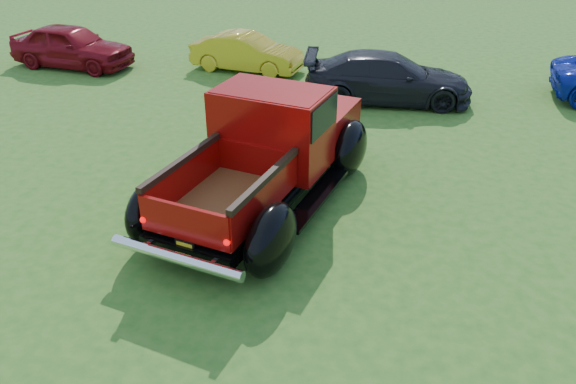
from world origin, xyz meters
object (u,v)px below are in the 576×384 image
object	(u,v)px
pickup_truck	(273,146)
show_car_red	(72,46)
show_car_yellow	(247,52)
show_car_grey	(388,78)

from	to	relation	value
pickup_truck	show_car_red	world-z (taller)	pickup_truck
pickup_truck	show_car_yellow	xyz separation A→B (m)	(-2.45, 7.76, -0.42)
pickup_truck	show_car_yellow	bearing A→B (deg)	121.77
show_car_grey	show_car_red	bearing A→B (deg)	78.28
pickup_truck	show_car_grey	world-z (taller)	pickup_truck
pickup_truck	show_car_yellow	distance (m)	8.14
show_car_red	show_car_yellow	bearing A→B (deg)	-75.38
show_car_red	pickup_truck	bearing A→B (deg)	-122.73
show_car_yellow	show_car_grey	xyz separation A→B (m)	(4.48, -2.05, 0.07)
show_car_red	show_car_yellow	world-z (taller)	show_car_red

